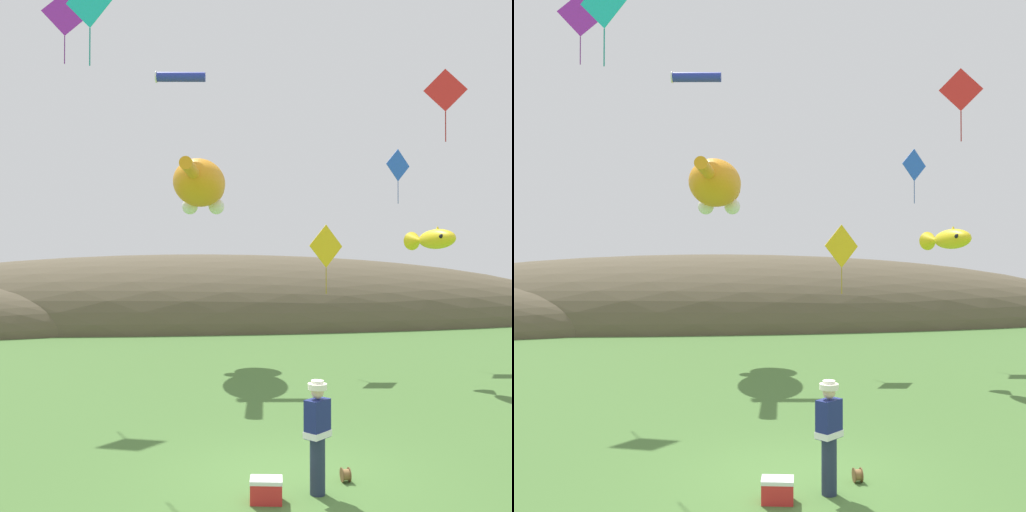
% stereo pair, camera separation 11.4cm
% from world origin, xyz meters
% --- Properties ---
extents(ground_plane, '(120.00, 120.00, 0.00)m').
position_xyz_m(ground_plane, '(0.00, 0.00, 0.00)').
color(ground_plane, '#477033').
extents(distant_hill_ridge, '(56.54, 16.02, 8.70)m').
position_xyz_m(distant_hill_ridge, '(-2.79, 26.84, 0.00)').
color(distant_hill_ridge, brown).
rests_on(distant_hill_ridge, ground).
extents(festival_attendant, '(0.49, 0.47, 1.77)m').
position_xyz_m(festival_attendant, '(0.34, -0.65, 0.95)').
color(festival_attendant, '#232D47').
rests_on(festival_attendant, ground).
extents(kite_spool, '(0.14, 0.24, 0.24)m').
position_xyz_m(kite_spool, '(0.92, -0.21, 0.12)').
color(kite_spool, olive).
rests_on(kite_spool, ground).
extents(picnic_cooler, '(0.54, 0.41, 0.36)m').
position_xyz_m(picnic_cooler, '(-0.50, -0.83, 0.18)').
color(picnic_cooler, red).
rests_on(picnic_cooler, ground).
extents(kite_giant_cat, '(2.40, 6.61, 2.02)m').
position_xyz_m(kite_giant_cat, '(-1.00, 11.98, 6.61)').
color(kite_giant_cat, orange).
extents(kite_fish_windsock, '(0.94, 2.36, 0.71)m').
position_xyz_m(kite_fish_windsock, '(5.99, 7.39, 4.41)').
color(kite_fish_windsock, yellow).
extents(kite_tube_streamer, '(1.90, 0.64, 0.44)m').
position_xyz_m(kite_tube_streamer, '(-1.80, 11.98, 10.66)').
color(kite_tube_streamer, '#2633A5').
extents(kite_diamond_red, '(1.23, 0.35, 2.17)m').
position_xyz_m(kite_diamond_red, '(5.99, 6.44, 8.77)').
color(kite_diamond_red, red).
extents(kite_diamond_blue, '(1.19, 0.54, 2.20)m').
position_xyz_m(kite_diamond_blue, '(6.90, 12.40, 7.62)').
color(kite_diamond_blue, blue).
extents(kite_diamond_teal, '(1.20, 0.55, 2.21)m').
position_xyz_m(kite_diamond_teal, '(-3.91, 4.32, 9.82)').
color(kite_diamond_teal, '#19BFBF').
extents(kite_diamond_gold, '(1.33, 0.67, 2.38)m').
position_xyz_m(kite_diamond_gold, '(3.19, 9.59, 4.25)').
color(kite_diamond_gold, yellow).
extents(kite_diamond_violet, '(1.41, 0.26, 2.32)m').
position_xyz_m(kite_diamond_violet, '(-5.43, 9.21, 11.59)').
color(kite_diamond_violet, purple).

